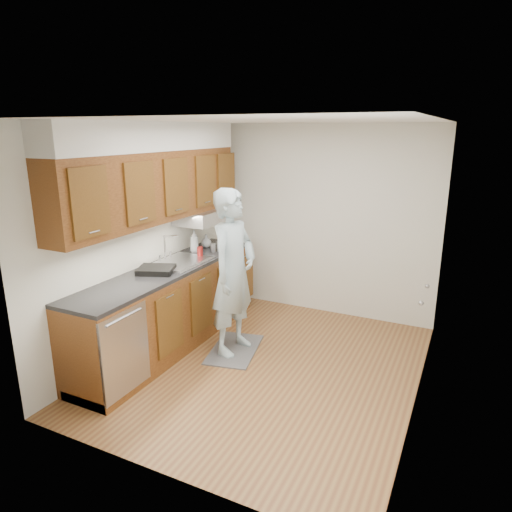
{
  "coord_description": "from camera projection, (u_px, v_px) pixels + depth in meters",
  "views": [
    {
      "loc": [
        1.79,
        -3.95,
        2.43
      ],
      "look_at": [
        -0.24,
        0.25,
        1.12
      ],
      "focal_mm": 32.0,
      "sensor_mm": 36.0,
      "label": 1
    }
  ],
  "objects": [
    {
      "name": "floor",
      "position": [
        266.0,
        366.0,
        4.83
      ],
      "size": [
        3.5,
        3.5,
        0.0
      ],
      "primitive_type": "plane",
      "color": "olive",
      "rests_on": "ground"
    },
    {
      "name": "ceiling",
      "position": [
        268.0,
        120.0,
        4.16
      ],
      "size": [
        3.5,
        3.5,
        0.0
      ],
      "primitive_type": "plane",
      "rotation": [
        3.14,
        0.0,
        0.0
      ],
      "color": "white",
      "rests_on": "wall_left"
    },
    {
      "name": "wall_left",
      "position": [
        146.0,
        237.0,
        5.12
      ],
      "size": [
        0.02,
        3.5,
        2.5
      ],
      "primitive_type": "cube",
      "color": "silver",
      "rests_on": "floor"
    },
    {
      "name": "wall_right",
      "position": [
        428.0,
        273.0,
        3.86
      ],
      "size": [
        0.02,
        3.5,
        2.5
      ],
      "primitive_type": "cube",
      "color": "silver",
      "rests_on": "floor"
    },
    {
      "name": "wall_back",
      "position": [
        322.0,
        221.0,
        6.01
      ],
      "size": [
        3.0,
        0.02,
        2.5
      ],
      "primitive_type": "cube",
      "color": "silver",
      "rests_on": "floor"
    },
    {
      "name": "counter",
      "position": [
        171.0,
        305.0,
        5.2
      ],
      "size": [
        0.64,
        2.8,
        1.3
      ],
      "color": "brown",
      "rests_on": "floor"
    },
    {
      "name": "upper_cabinets",
      "position": [
        157.0,
        175.0,
        4.9
      ],
      "size": [
        0.47,
        2.8,
        1.21
      ],
      "color": "brown",
      "rests_on": "wall_left"
    },
    {
      "name": "closet_door",
      "position": [
        428.0,
        287.0,
        4.19
      ],
      "size": [
        0.02,
        1.22,
        2.05
      ],
      "primitive_type": "cube",
      "color": "silver",
      "rests_on": "wall_right"
    },
    {
      "name": "floor_mat",
      "position": [
        234.0,
        349.0,
        5.18
      ],
      "size": [
        0.65,
        0.92,
        0.02
      ],
      "primitive_type": "cube",
      "rotation": [
        0.0,
        0.0,
        0.21
      ],
      "color": "slate",
      "rests_on": "floor"
    },
    {
      "name": "person",
      "position": [
        233.0,
        262.0,
        4.9
      ],
      "size": [
        0.55,
        0.77,
        2.07
      ],
      "primitive_type": "imported",
      "rotation": [
        0.0,
        0.0,
        1.48
      ],
      "color": "#A8C2CD",
      "rests_on": "floor_mat"
    },
    {
      "name": "soap_bottle_a",
      "position": [
        194.0,
        241.0,
        5.67
      ],
      "size": [
        0.14,
        0.14,
        0.28
      ],
      "primitive_type": "imported",
      "rotation": [
        0.0,
        0.0,
        0.34
      ],
      "color": "silver",
      "rests_on": "counter"
    },
    {
      "name": "soap_bottle_b",
      "position": [
        222.0,
        243.0,
        5.71
      ],
      "size": [
        0.11,
        0.11,
        0.2
      ],
      "primitive_type": "imported",
      "rotation": [
        0.0,
        0.0,
        -0.19
      ],
      "color": "silver",
      "rests_on": "counter"
    },
    {
      "name": "soap_bottle_c",
      "position": [
        206.0,
        241.0,
        5.92
      ],
      "size": [
        0.16,
        0.16,
        0.17
      ],
      "primitive_type": "imported",
      "rotation": [
        0.0,
        0.0,
        0.28
      ],
      "color": "silver",
      "rests_on": "counter"
    },
    {
      "name": "soda_can",
      "position": [
        200.0,
        252.0,
        5.46
      ],
      "size": [
        0.08,
        0.08,
        0.13
      ],
      "primitive_type": "cylinder",
      "rotation": [
        0.0,
        0.0,
        0.17
      ],
      "color": "maroon",
      "rests_on": "counter"
    },
    {
      "name": "steel_can",
      "position": [
        213.0,
        248.0,
        5.67
      ],
      "size": [
        0.07,
        0.07,
        0.11
      ],
      "primitive_type": "cylinder",
      "rotation": [
        0.0,
        0.0,
        -0.12
      ],
      "color": "#A5A5AA",
      "rests_on": "counter"
    },
    {
      "name": "dish_rack",
      "position": [
        156.0,
        270.0,
        4.89
      ],
      "size": [
        0.46,
        0.43,
        0.06
      ],
      "primitive_type": "cube",
      "rotation": [
        0.0,
        0.0,
        0.38
      ],
      "color": "black",
      "rests_on": "counter"
    }
  ]
}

